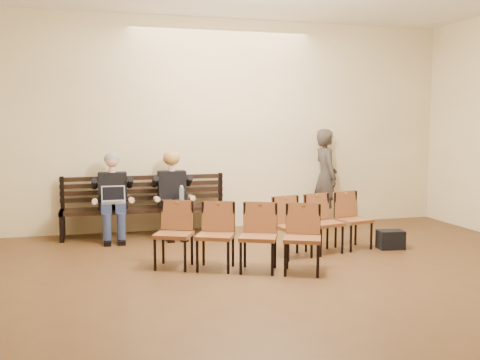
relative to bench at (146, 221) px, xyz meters
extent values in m
plane|color=#55361D|center=(1.32, -4.65, -0.23)|extent=(10.00, 10.00, 0.00)
cube|color=#F7E9B1|center=(1.32, 0.35, 1.52)|extent=(8.00, 0.02, 3.50)
cube|color=black|center=(0.00, 0.00, 0.00)|extent=(2.60, 0.90, 0.45)
cube|color=silver|center=(-0.50, -0.34, 0.35)|extent=(0.38, 0.31, 0.26)
cylinder|color=silver|center=(0.53, -0.34, 0.35)|extent=(0.08, 0.08, 0.24)
cube|color=black|center=(3.28, -1.81, -0.09)|extent=(0.38, 0.28, 0.26)
imported|color=#36302C|center=(3.12, 0.10, 0.74)|extent=(0.49, 0.72, 1.93)
cube|color=brown|center=(0.89, -2.35, 0.19)|extent=(2.01, 1.21, 0.82)
cube|color=brown|center=(2.27, -1.79, 0.18)|extent=(1.52, 0.78, 0.81)
camera|label=1|loc=(-0.68, -8.46, 1.54)|focal=40.00mm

